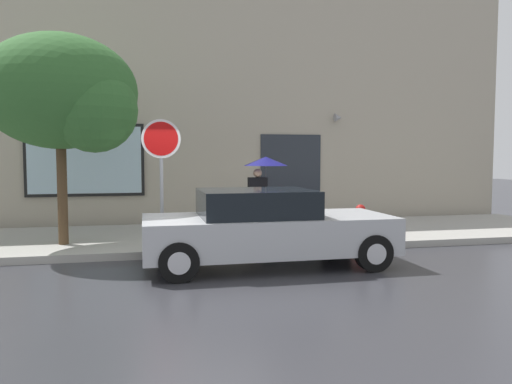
% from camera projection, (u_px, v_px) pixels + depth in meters
% --- Properties ---
extents(ground_plane, '(60.00, 60.00, 0.00)m').
position_uv_depth(ground_plane, '(200.00, 269.00, 8.63)').
color(ground_plane, '#333338').
extents(sidewalk, '(20.00, 4.00, 0.15)m').
position_uv_depth(sidewalk, '(186.00, 237.00, 11.54)').
color(sidewalk, '#A3A099').
rests_on(sidewalk, ground).
extents(building_facade, '(20.00, 0.67, 7.00)m').
position_uv_depth(building_facade, '(177.00, 102.00, 13.73)').
color(building_facade, '#B2A893').
rests_on(building_facade, ground).
extents(parked_car, '(4.39, 1.92, 1.37)m').
position_uv_depth(parked_car, '(266.00, 228.00, 8.82)').
color(parked_car, '#B7BABF').
rests_on(parked_car, ground).
extents(fire_hydrant, '(0.30, 0.44, 0.72)m').
position_uv_depth(fire_hydrant, '(360.00, 221.00, 11.24)').
color(fire_hydrant, red).
rests_on(fire_hydrant, sidewalk).
extents(pedestrian_with_umbrella, '(1.07, 1.07, 1.81)m').
position_uv_depth(pedestrian_with_umbrella, '(264.00, 171.00, 11.89)').
color(pedestrian_with_umbrella, black).
rests_on(pedestrian_with_umbrella, sidewalk).
extents(street_tree, '(3.10, 2.64, 4.29)m').
position_uv_depth(street_tree, '(67.00, 96.00, 9.95)').
color(street_tree, '#4C3823').
rests_on(street_tree, sidewalk).
extents(stop_sign, '(0.76, 0.10, 2.54)m').
position_uv_depth(stop_sign, '(161.00, 158.00, 9.65)').
color(stop_sign, gray).
rests_on(stop_sign, sidewalk).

